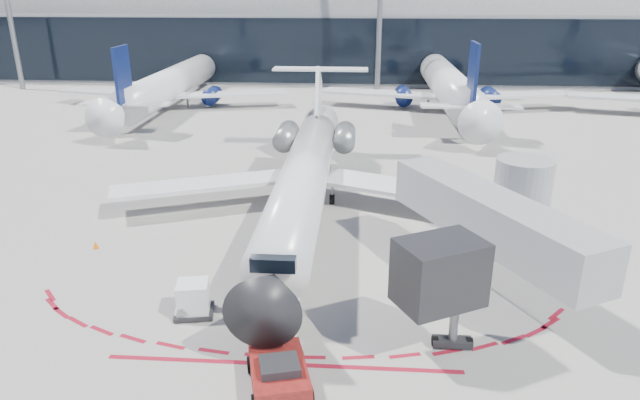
# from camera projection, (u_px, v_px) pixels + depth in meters

# --- Properties ---
(ground) EXTENTS (260.00, 260.00, 0.00)m
(ground) POSITION_uv_depth(u_px,v_px,m) (309.00, 241.00, 33.00)
(ground) COLOR slate
(ground) RESTS_ON ground
(apron_centerline) EXTENTS (0.25, 40.00, 0.01)m
(apron_centerline) POSITION_uv_depth(u_px,v_px,m) (312.00, 227.00, 34.87)
(apron_centerline) COLOR silver
(apron_centerline) RESTS_ON ground
(apron_stop_bar) EXTENTS (14.00, 0.25, 0.01)m
(apron_stop_bar) POSITION_uv_depth(u_px,v_px,m) (283.00, 364.00, 22.28)
(apron_stop_bar) COLOR maroon
(apron_stop_bar) RESTS_ON ground
(terminal_building) EXTENTS (150.00, 24.15, 24.00)m
(terminal_building) POSITION_uv_depth(u_px,v_px,m) (345.00, 20.00, 90.58)
(terminal_building) COLOR #9A9DA0
(terminal_building) RESTS_ON ground
(jet_bridge) EXTENTS (10.03, 15.20, 4.90)m
(jet_bridge) POSITION_uv_depth(u_px,v_px,m) (498.00, 217.00, 28.48)
(jet_bridge) COLOR #919399
(jet_bridge) RESTS_ON ground
(regional_jet) EXTENTS (25.56, 31.52, 7.89)m
(regional_jet) POSITION_uv_depth(u_px,v_px,m) (305.00, 173.00, 36.32)
(regional_jet) COLOR silver
(regional_jet) RESTS_ON ground
(pushback_tug) EXTENTS (2.82, 5.18, 1.32)m
(pushback_tug) POSITION_uv_depth(u_px,v_px,m) (279.00, 374.00, 20.81)
(pushback_tug) COLOR #5A0C0F
(pushback_tug) RESTS_ON ground
(ramp_worker) EXTENTS (0.72, 0.50, 1.90)m
(ramp_worker) POSITION_uv_depth(u_px,v_px,m) (288.00, 308.00, 24.36)
(ramp_worker) COLOR #D6FF1A
(ramp_worker) RESTS_ON ground
(uld_container) EXTENTS (1.94, 1.73, 1.60)m
(uld_container) POSITION_uv_depth(u_px,v_px,m) (193.00, 299.00, 25.37)
(uld_container) COLOR black
(uld_container) RESTS_ON ground
(safety_cone_left) EXTENTS (0.33, 0.33, 0.45)m
(safety_cone_left) POSITION_uv_depth(u_px,v_px,m) (96.00, 245.00, 31.98)
(safety_cone_left) COLOR #FF6505
(safety_cone_left) RESTS_ON ground
(bg_airliner_0) EXTENTS (32.74, 34.66, 10.59)m
(bg_airliner_0) POSITION_uv_depth(u_px,v_px,m) (169.00, 62.00, 67.73)
(bg_airliner_0) COLOR silver
(bg_airliner_0) RESTS_ON ground
(bg_airliner_1) EXTENTS (34.86, 36.92, 11.28)m
(bg_airliner_1) POSITION_uv_depth(u_px,v_px,m) (449.00, 60.00, 66.45)
(bg_airliner_1) COLOR silver
(bg_airliner_1) RESTS_ON ground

